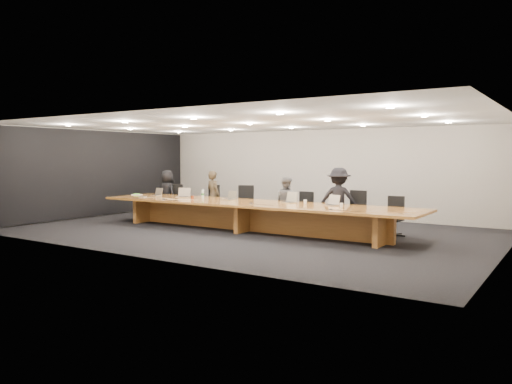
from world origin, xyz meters
TOP-DOWN VIEW (x-y plane):
  - ground at (0.00, 0.00)m, footprint 12.00×12.00m
  - back_wall at (0.00, 4.00)m, footprint 12.00×0.02m
  - left_wall_panel at (-5.94, 0.00)m, footprint 0.08×7.84m
  - conference_table at (0.00, 0.00)m, footprint 9.00×1.80m
  - chair_far_left at (-3.75, 1.18)m, footprint 0.69×0.69m
  - chair_left at (-2.29, 1.17)m, footprint 0.66×0.66m
  - chair_mid_left at (-1.03, 1.23)m, footprint 0.71×0.71m
  - chair_mid_right at (0.90, 1.25)m, footprint 0.51×0.51m
  - chair_right at (2.38, 1.19)m, footprint 0.63×0.63m
  - chair_far_right at (3.39, 1.18)m, footprint 0.55×0.55m
  - person_a at (-4.11, 1.27)m, footprint 0.82×0.62m
  - person_b at (-2.17, 1.24)m, footprint 0.63×0.51m
  - person_c at (0.39, 1.24)m, footprint 0.80×0.70m
  - person_d at (1.95, 1.24)m, footprint 1.19×0.88m
  - laptop_a at (-3.63, 0.28)m, footprint 0.34×0.26m
  - laptop_b at (-2.55, 0.28)m, footprint 0.44×0.38m
  - laptop_c at (-0.90, 0.32)m, footprint 0.37×0.31m
  - laptop_d at (0.91, 0.42)m, footprint 0.43×0.37m
  - laptop_e at (2.13, 0.35)m, footprint 0.40×0.34m
  - water_bottle at (-1.80, 0.27)m, footprint 0.08×0.08m
  - amber_mug at (-1.84, -0.12)m, footprint 0.09×0.09m
  - paper_cup_near at (1.40, 0.42)m, footprint 0.11×0.11m
  - paper_cup_far at (2.53, 0.08)m, footprint 0.09×0.09m
  - notepad at (-4.35, 0.18)m, footprint 0.34×0.31m
  - lime_gadget at (-4.36, 0.18)m, footprint 0.19×0.15m
  - av_box at (-3.51, -0.38)m, footprint 0.21×0.17m
  - mic_left at (-2.45, -0.62)m, footprint 0.16×0.16m
  - mic_center at (0.26, -0.31)m, footprint 0.17×0.17m
  - mic_right at (2.54, -0.53)m, footprint 0.10×0.10m

SIDE VIEW (x-z plane):
  - ground at x=0.00m, z-range 0.00..0.00m
  - chair_far_right at x=3.39m, z-range 0.00..0.99m
  - chair_mid_right at x=0.90m, z-range 0.00..1.00m
  - conference_table at x=0.00m, z-range 0.15..0.90m
  - chair_far_left at x=-3.75m, z-range 0.00..1.07m
  - chair_right at x=2.38m, z-range 0.00..1.10m
  - chair_left at x=-2.29m, z-range 0.00..1.10m
  - chair_mid_left at x=-1.03m, z-range 0.00..1.12m
  - person_c at x=0.39m, z-range 0.00..1.38m
  - person_a at x=-4.11m, z-range 0.00..1.50m
  - person_b at x=-2.17m, z-range 0.00..1.51m
  - notepad at x=-4.35m, z-range 0.75..0.77m
  - mic_right at x=2.54m, z-range 0.75..0.78m
  - av_box at x=-3.51m, z-range 0.75..0.78m
  - mic_left at x=-2.45m, z-range 0.75..0.78m
  - mic_center at x=0.26m, z-range 0.75..0.78m
  - lime_gadget at x=-4.36m, z-range 0.77..0.79m
  - paper_cup_near at x=1.40m, z-range 0.75..0.85m
  - amber_mug at x=-1.84m, z-range 0.75..0.85m
  - paper_cup_far at x=2.53m, z-range 0.75..0.85m
  - person_d at x=1.95m, z-range 0.00..1.65m
  - water_bottle at x=-1.80m, z-range 0.75..0.99m
  - laptop_a at x=-3.63m, z-range 0.75..0.99m
  - laptop_c at x=-0.90m, z-range 0.75..1.01m
  - laptop_e at x=2.13m, z-range 0.75..1.02m
  - laptop_b at x=-2.55m, z-range 0.75..1.04m
  - laptop_d at x=0.91m, z-range 0.75..1.04m
  - left_wall_panel at x=-5.94m, z-range 0.00..2.74m
  - back_wall at x=0.00m, z-range 0.00..2.80m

